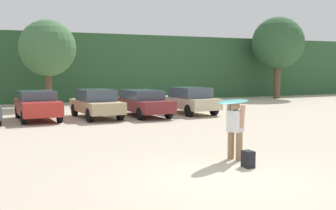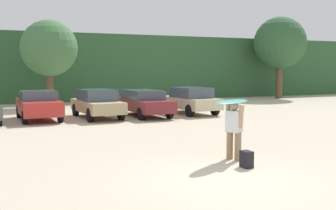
{
  "view_description": "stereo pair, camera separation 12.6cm",
  "coord_description": "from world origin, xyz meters",
  "px_view_note": "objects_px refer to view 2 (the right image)",
  "views": [
    {
      "loc": [
        -5.13,
        -8.11,
        2.61
      ],
      "look_at": [
        1.32,
        6.86,
        1.18
      ],
      "focal_mm": 43.65,
      "sensor_mm": 36.0,
      "label": 1
    },
    {
      "loc": [
        -5.01,
        -8.16,
        2.61
      ],
      "look_at": [
        1.32,
        6.86,
        1.18
      ],
      "focal_mm": 43.65,
      "sensor_mm": 36.0,
      "label": 2
    }
  ],
  "objects_px": {
    "parked_car_champagne": "(190,100)",
    "backpack_dropped": "(247,159)",
    "person_adult": "(234,127)",
    "parked_car_maroon": "(144,102)",
    "surfboard_teal": "(232,102)",
    "parked_car_tan": "(97,103)",
    "parked_car_red": "(38,105)"
  },
  "relations": [
    {
      "from": "parked_car_champagne",
      "to": "parked_car_red",
      "type": "bearing_deg",
      "value": 82.15
    },
    {
      "from": "parked_car_tan",
      "to": "backpack_dropped",
      "type": "relative_size",
      "value": 9.92
    },
    {
      "from": "parked_car_maroon",
      "to": "backpack_dropped",
      "type": "bearing_deg",
      "value": 169.94
    },
    {
      "from": "parked_car_red",
      "to": "parked_car_champagne",
      "type": "bearing_deg",
      "value": -94.8
    },
    {
      "from": "person_adult",
      "to": "surfboard_teal",
      "type": "height_order",
      "value": "surfboard_teal"
    },
    {
      "from": "parked_car_tan",
      "to": "backpack_dropped",
      "type": "xyz_separation_m",
      "value": [
        1.14,
        -12.42,
        -0.59
      ]
    },
    {
      "from": "parked_car_maroon",
      "to": "parked_car_champagne",
      "type": "bearing_deg",
      "value": -91.17
    },
    {
      "from": "parked_car_maroon",
      "to": "parked_car_champagne",
      "type": "distance_m",
      "value": 2.91
    },
    {
      "from": "parked_car_champagne",
      "to": "backpack_dropped",
      "type": "xyz_separation_m",
      "value": [
        -4.37,
        -12.42,
        -0.59
      ]
    },
    {
      "from": "parked_car_maroon",
      "to": "parked_car_champagne",
      "type": "height_order",
      "value": "parked_car_champagne"
    },
    {
      "from": "parked_car_tan",
      "to": "backpack_dropped",
      "type": "height_order",
      "value": "parked_car_tan"
    },
    {
      "from": "parked_car_champagne",
      "to": "person_adult",
      "type": "xyz_separation_m",
      "value": [
        -4.17,
        -11.47,
        0.14
      ]
    },
    {
      "from": "parked_car_champagne",
      "to": "surfboard_teal",
      "type": "relative_size",
      "value": 2.49
    },
    {
      "from": "parked_car_red",
      "to": "surfboard_teal",
      "type": "height_order",
      "value": "surfboard_teal"
    },
    {
      "from": "parked_car_maroon",
      "to": "surfboard_teal",
      "type": "height_order",
      "value": "surfboard_teal"
    },
    {
      "from": "parked_car_red",
      "to": "parked_car_champagne",
      "type": "xyz_separation_m",
      "value": [
        8.47,
        -0.35,
        0.02
      ]
    },
    {
      "from": "parked_car_red",
      "to": "parked_car_maroon",
      "type": "distance_m",
      "value": 5.58
    },
    {
      "from": "parked_car_tan",
      "to": "parked_car_champagne",
      "type": "xyz_separation_m",
      "value": [
        5.5,
        0.01,
        0.01
      ]
    },
    {
      "from": "person_adult",
      "to": "parked_car_maroon",
      "type": "bearing_deg",
      "value": -118.12
    },
    {
      "from": "backpack_dropped",
      "to": "parked_car_red",
      "type": "bearing_deg",
      "value": 107.79
    },
    {
      "from": "parked_car_tan",
      "to": "parked_car_maroon",
      "type": "xyz_separation_m",
      "value": [
        2.59,
        -0.1,
        -0.03
      ]
    },
    {
      "from": "parked_car_red",
      "to": "person_adult",
      "type": "distance_m",
      "value": 12.58
    },
    {
      "from": "parked_car_tan",
      "to": "surfboard_teal",
      "type": "xyz_separation_m",
      "value": [
        1.31,
        -11.4,
        0.87
      ]
    },
    {
      "from": "person_adult",
      "to": "parked_car_champagne",
      "type": "bearing_deg",
      "value": -131.77
    },
    {
      "from": "parked_car_red",
      "to": "parked_car_maroon",
      "type": "relative_size",
      "value": 0.89
    },
    {
      "from": "parked_car_red",
      "to": "parked_car_maroon",
      "type": "height_order",
      "value": "parked_car_red"
    },
    {
      "from": "parked_car_champagne",
      "to": "parked_car_maroon",
      "type": "bearing_deg",
      "value": 86.68
    },
    {
      "from": "parked_car_red",
      "to": "parked_car_maroon",
      "type": "xyz_separation_m",
      "value": [
        5.56,
        -0.46,
        -0.01
      ]
    },
    {
      "from": "surfboard_teal",
      "to": "person_adult",
      "type": "bearing_deg",
      "value": 81.11
    },
    {
      "from": "parked_car_tan",
      "to": "parked_car_champagne",
      "type": "distance_m",
      "value": 5.5
    },
    {
      "from": "surfboard_teal",
      "to": "backpack_dropped",
      "type": "xyz_separation_m",
      "value": [
        -0.17,
        -1.01,
        -1.46
      ]
    },
    {
      "from": "person_adult",
      "to": "surfboard_teal",
      "type": "xyz_separation_m",
      "value": [
        -0.03,
        0.06,
        0.73
      ]
    }
  ]
}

